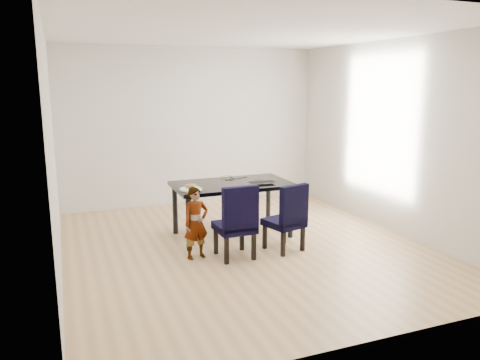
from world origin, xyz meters
name	(u,v)px	position (x,y,z in m)	size (l,w,h in m)	color
floor	(246,247)	(0.00, 0.00, -0.01)	(4.50, 5.00, 0.01)	tan
ceiling	(246,31)	(0.00, 0.00, 2.71)	(4.50, 5.00, 0.01)	white
wall_back	(192,127)	(0.00, 2.50, 1.35)	(4.50, 0.01, 2.70)	silver
wall_front	(369,183)	(0.00, -2.50, 1.35)	(4.50, 0.01, 2.70)	silver
wall_left	(52,153)	(-2.25, 0.00, 1.35)	(0.01, 5.00, 2.70)	white
wall_right	(393,137)	(2.25, 0.00, 1.35)	(0.01, 5.00, 2.70)	silver
dining_table	(232,209)	(0.00, 0.50, 0.38)	(1.60, 0.90, 0.75)	black
chair_left	(234,221)	(-0.26, -0.29, 0.46)	(0.44, 0.46, 0.92)	black
chair_right	(284,217)	(0.41, -0.28, 0.44)	(0.42, 0.44, 0.88)	black
child	(196,223)	(-0.70, -0.15, 0.44)	(0.32, 0.21, 0.88)	#FF4A15
plate	(191,189)	(-0.64, 0.29, 0.76)	(0.29, 0.29, 0.02)	white
sandwich	(191,186)	(-0.64, 0.31, 0.80)	(0.16, 0.07, 0.06)	#A86A3C
laptop	(261,182)	(0.37, 0.36, 0.76)	(0.36, 0.23, 0.03)	black
cable_tangle	(230,179)	(0.06, 0.74, 0.75)	(0.14, 0.14, 0.01)	black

